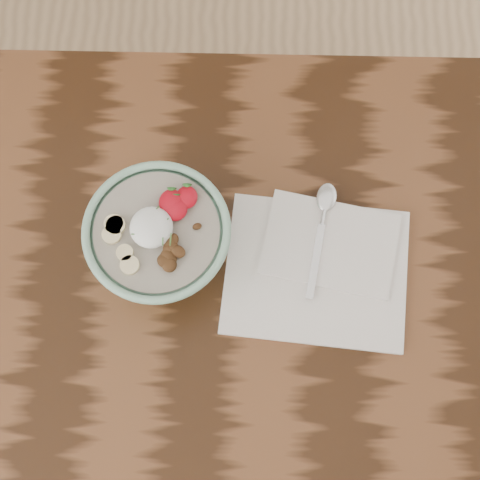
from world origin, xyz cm
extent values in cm
cube|color=black|center=(0.00, 0.00, 73.00)|extent=(160.00, 90.00, 4.00)
cylinder|color=#8DBEA2|center=(-5.29, 10.66, 75.64)|extent=(8.95, 8.95, 1.28)
torus|color=#8DBEA2|center=(-5.29, 10.66, 86.08)|extent=(20.35, 20.35, 1.17)
cylinder|color=#A19586|center=(-5.29, 10.66, 85.44)|extent=(17.26, 17.26, 1.07)
ellipsoid|color=white|center=(-5.84, 10.77, 87.11)|extent=(5.88, 5.88, 3.23)
ellipsoid|color=#B60816|center=(-2.73, 13.59, 86.87)|extent=(3.27, 3.60, 1.80)
cone|color=#286623|center=(-2.73, 15.07, 87.17)|extent=(1.40, 1.03, 1.52)
ellipsoid|color=#B60816|center=(-1.30, 15.28, 86.80)|extent=(3.00, 3.30, 1.65)
cone|color=#286623|center=(-1.30, 16.63, 87.10)|extent=(1.40, 1.03, 1.52)
ellipsoid|color=#B60816|center=(-3.35, 14.46, 86.92)|extent=(3.43, 3.77, 1.89)
cone|color=#286623|center=(-3.35, 16.00, 87.22)|extent=(1.40, 1.03, 1.52)
cylinder|color=beige|center=(-8.51, 5.69, 86.37)|extent=(2.61, 2.61, 0.70)
cylinder|color=beige|center=(-11.05, 11.39, 86.37)|extent=(2.68, 2.68, 0.70)
cylinder|color=beige|center=(-9.29, 7.39, 86.37)|extent=(2.31, 2.31, 0.70)
cylinder|color=beige|center=(-11.23, 9.88, 86.37)|extent=(2.63, 2.63, 0.70)
cylinder|color=beige|center=(-10.76, 11.20, 86.37)|extent=(2.65, 2.65, 0.70)
ellipsoid|color=#4D2D16|center=(-3.32, 7.98, 86.60)|extent=(2.45, 2.42, 1.28)
ellipsoid|color=#4D2D16|center=(-3.89, 6.27, 86.72)|extent=(2.81, 2.74, 1.12)
ellipsoid|color=#4D2D16|center=(-2.85, 9.26, 86.60)|extent=(1.62, 1.97, 1.18)
ellipsoid|color=#4D2D16|center=(0.23, 11.25, 86.43)|extent=(1.54, 1.31, 0.88)
ellipsoid|color=#4D2D16|center=(-3.00, 8.23, 86.60)|extent=(2.44, 2.42, 1.37)
ellipsoid|color=#4D2D16|center=(-3.34, 9.01, 86.69)|extent=(2.58, 2.65, 1.39)
ellipsoid|color=#4D2D16|center=(-2.15, 7.61, 86.71)|extent=(2.63, 2.44, 1.52)
ellipsoid|color=#4D2D16|center=(-3.21, 5.74, 86.67)|extent=(2.51, 2.55, 1.37)
ellipsoid|color=#4D2D16|center=(-3.50, 6.96, 86.70)|extent=(2.15, 2.18, 1.13)
ellipsoid|color=#4D2D16|center=(-2.89, 6.56, 86.49)|extent=(1.64, 1.78, 0.99)
cylinder|color=#457B34|center=(-6.20, 9.93, 87.97)|extent=(1.65, 1.00, 0.24)
cylinder|color=#457B34|center=(-4.11, 8.92, 87.97)|extent=(0.25, 1.70, 0.24)
cylinder|color=#457B34|center=(-4.85, 8.93, 87.97)|extent=(1.21, 0.79, 0.22)
cylinder|color=#457B34|center=(-5.45, 12.78, 87.97)|extent=(1.41, 1.53, 0.25)
cylinder|color=#457B34|center=(-7.48, 10.20, 87.97)|extent=(0.94, 0.92, 0.22)
cylinder|color=#457B34|center=(-7.37, 9.52, 87.97)|extent=(1.89, 0.19, 0.25)
cylinder|color=#457B34|center=(-7.55, 11.54, 87.97)|extent=(0.39, 1.12, 0.22)
cylinder|color=#457B34|center=(-6.66, 11.58, 87.97)|extent=(0.81, 1.29, 0.23)
cylinder|color=#457B34|center=(-5.32, 11.54, 87.97)|extent=(0.38, 1.83, 0.24)
cylinder|color=#457B34|center=(-3.86, 11.23, 87.97)|extent=(0.88, 1.35, 0.23)
cylinder|color=#457B34|center=(-5.17, 12.27, 87.97)|extent=(1.34, 0.83, 0.23)
cylinder|color=#457B34|center=(-3.09, 8.92, 87.97)|extent=(0.22, 1.69, 0.24)
cylinder|color=#457B34|center=(-7.38, 11.20, 87.97)|extent=(1.30, 0.92, 0.23)
cylinder|color=#457B34|center=(-7.09, 11.88, 87.97)|extent=(1.53, 1.01, 0.24)
cube|color=white|center=(17.44, 7.92, 75.52)|extent=(28.75, 24.10, 1.03)
cube|color=white|center=(19.50, 12.04, 76.34)|extent=(21.87, 17.02, 0.62)
cube|color=silver|center=(17.24, 9.20, 76.83)|extent=(3.11, 11.58, 0.35)
cylinder|color=silver|center=(18.52, 16.38, 77.00)|extent=(1.22, 3.09, 0.70)
ellipsoid|color=silver|center=(19.02, 19.23, 77.13)|extent=(3.84, 5.08, 0.96)
camera|label=1|loc=(6.56, -15.82, 172.35)|focal=50.00mm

